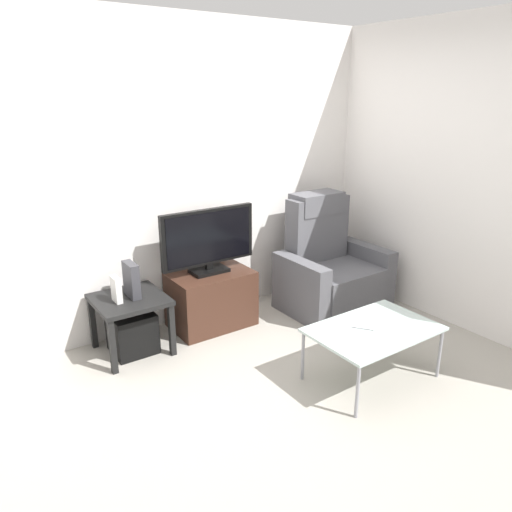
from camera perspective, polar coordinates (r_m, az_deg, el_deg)
name	(u,v)px	position (r m, az deg, el deg)	size (l,w,h in m)	color
ground_plane	(261,367)	(3.82, 0.60, -12.83)	(6.40, 6.40, 0.00)	#9E998E
wall_back	(186,177)	(4.29, -8.17, 9.13)	(6.40, 0.06, 2.60)	silver
wall_side	(435,174)	(4.66, 20.16, 8.94)	(0.06, 4.48, 2.60)	silver
tv_stand	(211,299)	(4.36, -5.24, -5.02)	(0.71, 0.46, 0.50)	#3D2319
television	(208,239)	(4.19, -5.58, 1.93)	(0.87, 0.20, 0.56)	black
recliner_armchair	(329,269)	(4.76, 8.57, -1.49)	(0.98, 0.78, 1.08)	#515156
side_table	(130,306)	(3.99, -14.50, -5.70)	(0.54, 0.54, 0.47)	black
subwoofer_box	(132,332)	(4.08, -14.25, -8.61)	(0.33, 0.33, 0.33)	black
book_upright	(116,289)	(3.87, -15.99, -3.77)	(0.05, 0.13, 0.20)	white
game_console	(131,280)	(3.93, -14.33, -2.71)	(0.07, 0.20, 0.28)	#333338
coffee_table	(374,331)	(3.61, 13.55, -8.53)	(0.90, 0.60, 0.40)	#B2C6C1
cell_phone	(363,327)	(3.59, 12.42, -8.06)	(0.07, 0.15, 0.01)	#B7B7BC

